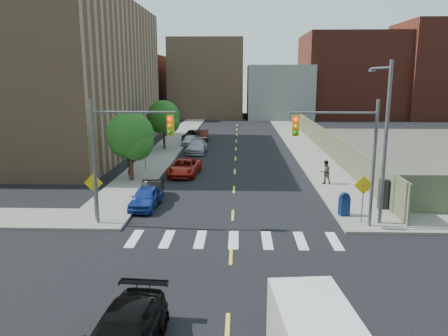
# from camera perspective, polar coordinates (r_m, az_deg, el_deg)

# --- Properties ---
(ground) EXTENTS (160.00, 160.00, 0.00)m
(ground) POSITION_cam_1_polar(r_m,az_deg,el_deg) (18.83, 0.78, -13.82)
(ground) COLOR black
(ground) RESTS_ON ground
(sidewalk_nw) EXTENTS (3.50, 73.00, 0.15)m
(sidewalk_nw) POSITION_cam_1_polar(r_m,az_deg,el_deg) (59.56, -5.86, 4.14)
(sidewalk_nw) COLOR gray
(sidewalk_nw) RESTS_ON ground
(sidewalk_ne) EXTENTS (3.50, 73.00, 0.15)m
(sidewalk_ne) POSITION_cam_1_polar(r_m,az_deg,el_deg) (59.47, 9.14, 4.04)
(sidewalk_ne) COLOR gray
(sidewalk_ne) RESTS_ON ground
(fence_north) EXTENTS (0.12, 44.00, 2.50)m
(fence_north) POSITION_cam_1_polar(r_m,az_deg,el_deg) (46.41, 13.49, 3.09)
(fence_north) COLOR #666C4C
(fence_north) RESTS_ON ground
(building_nw) EXTENTS (22.00, 30.00, 16.00)m
(building_nw) POSITION_cam_1_polar(r_m,az_deg,el_deg) (51.99, -23.92, 10.81)
(building_nw) COLOR #8C6B4C
(building_nw) RESTS_ON ground
(bg_bldg_west) EXTENTS (14.00, 18.00, 12.00)m
(bg_bldg_west) POSITION_cam_1_polar(r_m,az_deg,el_deg) (89.79, -12.64, 10.36)
(bg_bldg_west) COLOR #592319
(bg_bldg_west) RESTS_ON ground
(bg_bldg_midwest) EXTENTS (14.00, 16.00, 15.00)m
(bg_bldg_midwest) POSITION_cam_1_polar(r_m,az_deg,el_deg) (89.17, -2.14, 11.59)
(bg_bldg_midwest) COLOR #8C6B4C
(bg_bldg_midwest) RESTS_ON ground
(bg_bldg_center) EXTENTS (12.00, 16.00, 10.00)m
(bg_bldg_center) POSITION_cam_1_polar(r_m,az_deg,el_deg) (87.34, 7.11, 9.86)
(bg_bldg_center) COLOR gray
(bg_bldg_center) RESTS_ON ground
(bg_bldg_east) EXTENTS (18.00, 18.00, 16.00)m
(bg_bldg_east) POSITION_cam_1_polar(r_m,az_deg,el_deg) (91.54, 15.99, 11.47)
(bg_bldg_east) COLOR #592319
(bg_bldg_east) RESTS_ON ground
(bg_bldg_fareast) EXTENTS (14.00, 16.00, 18.00)m
(bg_bldg_fareast) POSITION_cam_1_polar(r_m,az_deg,el_deg) (94.75, 25.94, 11.35)
(bg_bldg_fareast) COLOR #592319
(bg_bldg_fareast) RESTS_ON ground
(signal_nw) EXTENTS (4.59, 0.30, 7.00)m
(signal_nw) POSITION_cam_1_polar(r_m,az_deg,el_deg) (24.08, -13.28, 2.92)
(signal_nw) COLOR #59595E
(signal_nw) RESTS_ON ground
(signal_ne) EXTENTS (4.59, 0.30, 7.00)m
(signal_ne) POSITION_cam_1_polar(r_m,az_deg,el_deg) (23.92, 15.63, 2.73)
(signal_ne) COLOR #59595E
(signal_ne) RESTS_ON ground
(streetlight_ne) EXTENTS (0.25, 3.70, 9.00)m
(streetlight_ne) POSITION_cam_1_polar(r_m,az_deg,el_deg) (25.28, 20.15, 4.51)
(streetlight_ne) COLOR #59595E
(streetlight_ne) RESTS_ON ground
(warn_sign_nw) EXTENTS (1.06, 0.06, 2.83)m
(warn_sign_nw) POSITION_cam_1_polar(r_m,az_deg,el_deg) (25.58, -16.65, -2.54)
(warn_sign_nw) COLOR #59595E
(warn_sign_nw) RESTS_ON ground
(warn_sign_ne) EXTENTS (1.06, 0.06, 2.83)m
(warn_sign_ne) POSITION_cam_1_polar(r_m,az_deg,el_deg) (25.21, 17.73, -2.82)
(warn_sign_ne) COLOR #59595E
(warn_sign_ne) RESTS_ON ground
(warn_sign_midwest) EXTENTS (1.06, 0.06, 2.83)m
(warn_sign_midwest) POSITION_cam_1_polar(r_m,az_deg,el_deg) (38.34, -10.31, 2.52)
(warn_sign_midwest) COLOR #59595E
(warn_sign_midwest) RESTS_ON ground
(tree_west_near) EXTENTS (3.66, 3.64, 5.52)m
(tree_west_near) POSITION_cam_1_polar(r_m,az_deg,el_deg) (34.35, -12.12, 3.86)
(tree_west_near) COLOR #332114
(tree_west_near) RESTS_ON ground
(tree_west_far) EXTENTS (3.66, 3.64, 5.52)m
(tree_west_far) POSITION_cam_1_polar(r_m,az_deg,el_deg) (48.94, -7.89, 6.39)
(tree_west_far) COLOR #332114
(tree_west_far) RESTS_ON ground
(parked_car_blue) EXTENTS (1.74, 3.95, 1.32)m
(parked_car_blue) POSITION_cam_1_polar(r_m,az_deg,el_deg) (27.93, -10.18, -3.84)
(parked_car_blue) COLOR navy
(parked_car_blue) RESTS_ON ground
(parked_car_black) EXTENTS (1.57, 3.83, 1.23)m
(parked_car_black) POSITION_cam_1_polar(r_m,az_deg,el_deg) (29.71, -9.43, -2.93)
(parked_car_black) COLOR black
(parked_car_black) RESTS_ON ground
(parked_car_red) EXTENTS (2.65, 5.05, 1.36)m
(parked_car_red) POSITION_cam_1_polar(r_m,az_deg,el_deg) (36.58, -5.19, 0.11)
(parked_car_red) COLOR #A81D10
(parked_car_red) RESTS_ON ground
(parked_car_silver) EXTENTS (2.13, 4.99, 1.43)m
(parked_car_silver) POSITION_cam_1_polar(r_m,az_deg,el_deg) (46.96, -3.60, 2.84)
(parked_car_silver) COLOR #9DA0A5
(parked_car_silver) RESTS_ON ground
(parked_car_white) EXTENTS (1.88, 3.87, 1.27)m
(parked_car_white) POSITION_cam_1_polar(r_m,az_deg,el_deg) (51.98, -4.50, 3.63)
(parked_car_white) COLOR silver
(parked_car_white) RESTS_ON ground
(parked_car_maroon) EXTENTS (1.57, 3.94, 1.27)m
(parked_car_maroon) POSITION_cam_1_polar(r_m,az_deg,el_deg) (56.25, -2.73, 4.30)
(parked_car_maroon) COLOR #43130D
(parked_car_maroon) RESTS_ON ground
(parked_car_grey) EXTENTS (2.69, 5.09, 1.37)m
(parked_car_grey) POSITION_cam_1_polar(r_m,az_deg,el_deg) (55.79, -4.06, 4.27)
(parked_car_grey) COLOR black
(parked_car_grey) RESTS_ON ground
(mailbox) EXTENTS (0.65, 0.55, 1.39)m
(mailbox) POSITION_cam_1_polar(r_m,az_deg,el_deg) (26.52, 15.44, -4.59)
(mailbox) COLOR #0E2051
(mailbox) RESTS_ON sidewalk_ne
(payphone) EXTENTS (0.60, 0.51, 1.85)m
(payphone) POSITION_cam_1_polar(r_m,az_deg,el_deg) (28.49, 20.07, -3.22)
(payphone) COLOR black
(payphone) RESTS_ON sidewalk_ne
(pedestrian_west) EXTENTS (0.54, 0.67, 1.61)m
(pedestrian_west) POSITION_cam_1_polar(r_m,az_deg,el_deg) (35.32, -12.14, -0.08)
(pedestrian_west) COLOR gray
(pedestrian_west) RESTS_ON sidewalk_nw
(pedestrian_east) EXTENTS (1.02, 0.89, 1.78)m
(pedestrian_east) POSITION_cam_1_polar(r_m,az_deg,el_deg) (33.86, 13.08, -0.50)
(pedestrian_east) COLOR gray
(pedestrian_east) RESTS_ON sidewalk_ne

